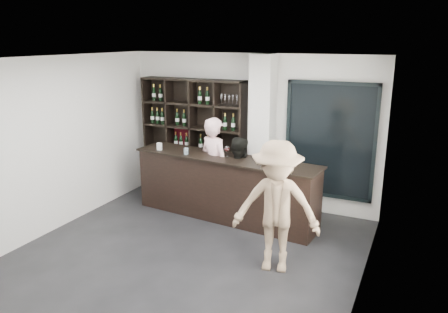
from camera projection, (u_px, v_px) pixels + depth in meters
The scene contains 12 objects.
floor at pixel (179, 261), 6.41m from camera, with size 5.00×5.50×0.01m, color black.
wine_shelf at pixel (194, 139), 8.80m from camera, with size 2.20×0.35×2.40m, color black, non-canonical shape.
structural_column at pixel (262, 134), 8.04m from camera, with size 0.40×0.40×2.90m, color silver.
glass_panel at pixel (330, 141), 7.76m from camera, with size 1.60×0.08×2.10m.
tasting_counter at pixel (225, 188), 7.82m from camera, with size 3.47×0.72×1.14m.
taster_pink at pixel (215, 167), 7.92m from camera, with size 0.66×0.43×1.82m, color beige.
taster_black at pixel (237, 178), 7.78m from camera, with size 0.73×0.57×1.50m, color black.
customer at pixel (276, 207), 5.97m from camera, with size 1.21×0.69×1.87m, color #8D7257.
wine_glass at pixel (227, 151), 7.65m from camera, with size 0.09×0.09×0.22m, color white, non-canonical shape.
spit_cup at pixel (186, 151), 7.83m from camera, with size 0.09×0.09×0.12m, color silver.
napkin_stack at pixel (274, 162), 7.31m from camera, with size 0.12×0.12×0.02m, color white.
card_stand at pixel (159, 146), 8.12m from camera, with size 0.09×0.05×0.14m, color white.
Camera 1 is at (3.04, -4.95, 3.18)m, focal length 35.00 mm.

